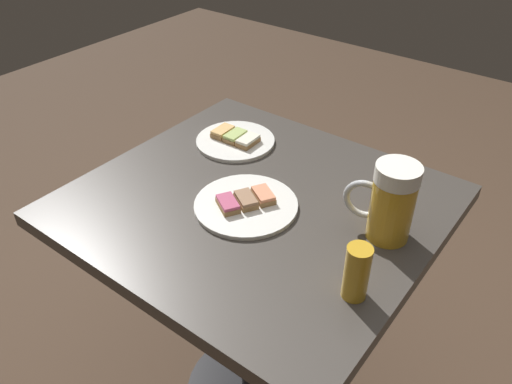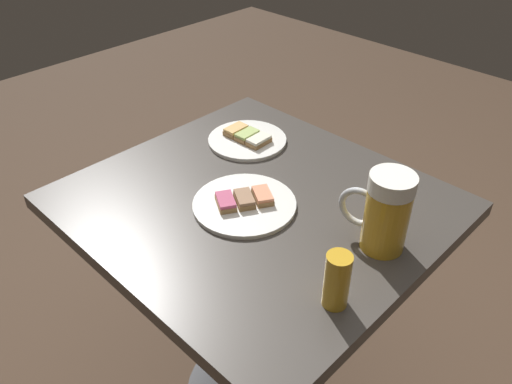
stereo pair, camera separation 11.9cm
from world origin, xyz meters
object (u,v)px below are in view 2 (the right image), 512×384
at_px(beer_mug, 385,212).
at_px(beer_glass_small, 337,280).
at_px(plate_far, 247,139).
at_px(plate_near, 244,203).

bearing_deg(beer_mug, beer_glass_small, 98.89).
relative_size(plate_far, beer_mug, 1.23).
xyz_separation_m(beer_mug, beer_glass_small, (-0.03, 0.19, -0.03)).
distance_m(plate_far, beer_mug, 0.52).
bearing_deg(beer_glass_small, plate_near, -15.49).
height_order(plate_near, beer_glass_small, beer_glass_small).
height_order(beer_mug, beer_glass_small, beer_mug).
bearing_deg(beer_glass_small, plate_far, -29.68).
bearing_deg(plate_near, beer_glass_small, 164.51).
bearing_deg(plate_far, beer_glass_small, 150.32).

